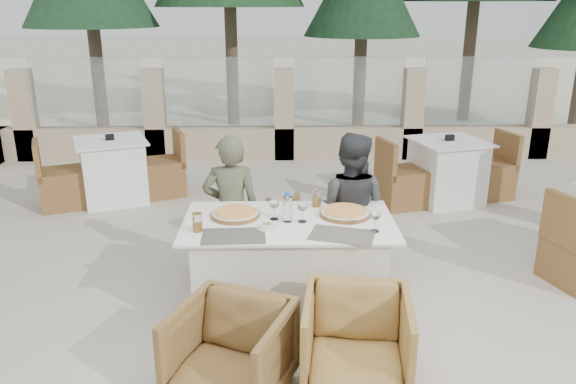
{
  "coord_description": "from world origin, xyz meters",
  "views": [
    {
      "loc": [
        -0.1,
        -3.84,
        2.33
      ],
      "look_at": [
        -0.02,
        0.41,
        0.9
      ],
      "focal_mm": 35.0,
      "sensor_mm": 36.0,
      "label": 1
    }
  ],
  "objects_px": {
    "wine_glass_centre": "(274,208)",
    "bg_table_a": "(113,171)",
    "pizza_left": "(235,214)",
    "armchair_near_left": "(231,354)",
    "beer_glass_left": "(197,222)",
    "bg_table_b": "(447,171)",
    "pizza_right": "(345,212)",
    "wine_glass_corner": "(375,219)",
    "beer_glass_right": "(317,198)",
    "dining_table": "(289,267)",
    "diner_left": "(231,211)",
    "diner_right": "(349,210)",
    "armchair_near_right": "(356,342)",
    "wine_glass_near": "(302,210)",
    "armchair_far_right": "(325,235)",
    "water_bottle": "(287,207)",
    "armchair_far_left": "(246,244)",
    "olive_dish": "(267,226)"
  },
  "relations": [
    {
      "from": "armchair_near_right",
      "to": "diner_right",
      "type": "distance_m",
      "value": 1.45
    },
    {
      "from": "wine_glass_near",
      "to": "armchair_far_right",
      "type": "height_order",
      "value": "wine_glass_near"
    },
    {
      "from": "bg_table_a",
      "to": "diner_right",
      "type": "bearing_deg",
      "value": -61.77
    },
    {
      "from": "wine_glass_centre",
      "to": "pizza_right",
      "type": "bearing_deg",
      "value": 7.67
    },
    {
      "from": "dining_table",
      "to": "wine_glass_centre",
      "type": "height_order",
      "value": "wine_glass_centre"
    },
    {
      "from": "armchair_far_left",
      "to": "diner_left",
      "type": "distance_m",
      "value": 0.38
    },
    {
      "from": "pizza_left",
      "to": "wine_glass_corner",
      "type": "xyz_separation_m",
      "value": [
        1.03,
        -0.32,
        0.07
      ]
    },
    {
      "from": "dining_table",
      "to": "diner_left",
      "type": "bearing_deg",
      "value": 132.7
    },
    {
      "from": "dining_table",
      "to": "armchair_far_right",
      "type": "height_order",
      "value": "dining_table"
    },
    {
      "from": "pizza_left",
      "to": "armchair_far_right",
      "type": "relative_size",
      "value": 0.53
    },
    {
      "from": "beer_glass_left",
      "to": "diner_right",
      "type": "height_order",
      "value": "diner_right"
    },
    {
      "from": "beer_glass_left",
      "to": "diner_right",
      "type": "xyz_separation_m",
      "value": [
        1.19,
        0.68,
        -0.17
      ]
    },
    {
      "from": "dining_table",
      "to": "bg_table_a",
      "type": "distance_m",
      "value": 3.43
    },
    {
      "from": "diner_left",
      "to": "bg_table_a",
      "type": "distance_m",
      "value": 2.74
    },
    {
      "from": "dining_table",
      "to": "armchair_far_right",
      "type": "xyz_separation_m",
      "value": [
        0.35,
        0.78,
        -0.06
      ]
    },
    {
      "from": "pizza_right",
      "to": "bg_table_a",
      "type": "bearing_deg",
      "value": 134.46
    },
    {
      "from": "olive_dish",
      "to": "armchair_far_right",
      "type": "relative_size",
      "value": 0.16
    },
    {
      "from": "dining_table",
      "to": "olive_dish",
      "type": "relative_size",
      "value": 14.55
    },
    {
      "from": "water_bottle",
      "to": "wine_glass_near",
      "type": "distance_m",
      "value": 0.11
    },
    {
      "from": "pizza_left",
      "to": "beer_glass_right",
      "type": "xyz_separation_m",
      "value": [
        0.64,
        0.22,
        0.05
      ]
    },
    {
      "from": "wine_glass_near",
      "to": "armchair_far_left",
      "type": "relative_size",
      "value": 0.27
    },
    {
      "from": "wine_glass_near",
      "to": "olive_dish",
      "type": "bearing_deg",
      "value": -153.86
    },
    {
      "from": "wine_glass_near",
      "to": "beer_glass_left",
      "type": "xyz_separation_m",
      "value": [
        -0.76,
        -0.17,
        -0.02
      ]
    },
    {
      "from": "water_bottle",
      "to": "diner_right",
      "type": "xyz_separation_m",
      "value": [
        0.53,
        0.49,
        -0.22
      ]
    },
    {
      "from": "pizza_right",
      "to": "diner_left",
      "type": "xyz_separation_m",
      "value": [
        -0.92,
        0.41,
        -0.14
      ]
    },
    {
      "from": "olive_dish",
      "to": "diner_left",
      "type": "bearing_deg",
      "value": 115.35
    },
    {
      "from": "wine_glass_centre",
      "to": "armchair_near_left",
      "type": "relative_size",
      "value": 0.27
    },
    {
      "from": "pizza_right",
      "to": "beer_glass_right",
      "type": "height_order",
      "value": "beer_glass_right"
    },
    {
      "from": "pizza_left",
      "to": "pizza_right",
      "type": "xyz_separation_m",
      "value": [
        0.85,
        0.01,
        0.0
      ]
    },
    {
      "from": "armchair_near_right",
      "to": "bg_table_a",
      "type": "xyz_separation_m",
      "value": [
        -2.52,
        3.62,
        0.07
      ]
    },
    {
      "from": "wine_glass_near",
      "to": "olive_dish",
      "type": "distance_m",
      "value": 0.3
    },
    {
      "from": "pizza_left",
      "to": "armchair_near_left",
      "type": "relative_size",
      "value": 0.56
    },
    {
      "from": "pizza_left",
      "to": "diner_right",
      "type": "relative_size",
      "value": 0.28
    },
    {
      "from": "pizza_right",
      "to": "armchair_far_right",
      "type": "height_order",
      "value": "pizza_right"
    },
    {
      "from": "olive_dish",
      "to": "armchair_far_left",
      "type": "height_order",
      "value": "olive_dish"
    },
    {
      "from": "wine_glass_corner",
      "to": "armchair_near_left",
      "type": "distance_m",
      "value": 1.39
    },
    {
      "from": "pizza_right",
      "to": "diner_right",
      "type": "bearing_deg",
      "value": 77.11
    },
    {
      "from": "beer_glass_left",
      "to": "bg_table_b",
      "type": "relative_size",
      "value": 0.09
    },
    {
      "from": "dining_table",
      "to": "pizza_left",
      "type": "bearing_deg",
      "value": 166.66
    },
    {
      "from": "bg_table_a",
      "to": "beer_glass_left",
      "type": "bearing_deg",
      "value": -85.1
    },
    {
      "from": "olive_dish",
      "to": "armchair_near_left",
      "type": "relative_size",
      "value": 0.16
    },
    {
      "from": "wine_glass_centre",
      "to": "wine_glass_corner",
      "type": "distance_m",
      "value": 0.77
    },
    {
      "from": "pizza_right",
      "to": "wine_glass_near",
      "type": "distance_m",
      "value": 0.37
    },
    {
      "from": "wine_glass_centre",
      "to": "bg_table_a",
      "type": "bearing_deg",
      "value": 126.83
    },
    {
      "from": "dining_table",
      "to": "beer_glass_left",
      "type": "relative_size",
      "value": 11.44
    },
    {
      "from": "pizza_left",
      "to": "beer_glass_right",
      "type": "height_order",
      "value": "beer_glass_right"
    },
    {
      "from": "pizza_right",
      "to": "wine_glass_corner",
      "type": "relative_size",
      "value": 2.14
    },
    {
      "from": "pizza_right",
      "to": "armchair_far_left",
      "type": "height_order",
      "value": "pizza_right"
    },
    {
      "from": "armchair_near_right",
      "to": "bg_table_b",
      "type": "bearing_deg",
      "value": 72.95
    },
    {
      "from": "wine_glass_centre",
      "to": "wine_glass_corner",
      "type": "xyz_separation_m",
      "value": [
        0.73,
        -0.25,
        0.0
      ]
    }
  ]
}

